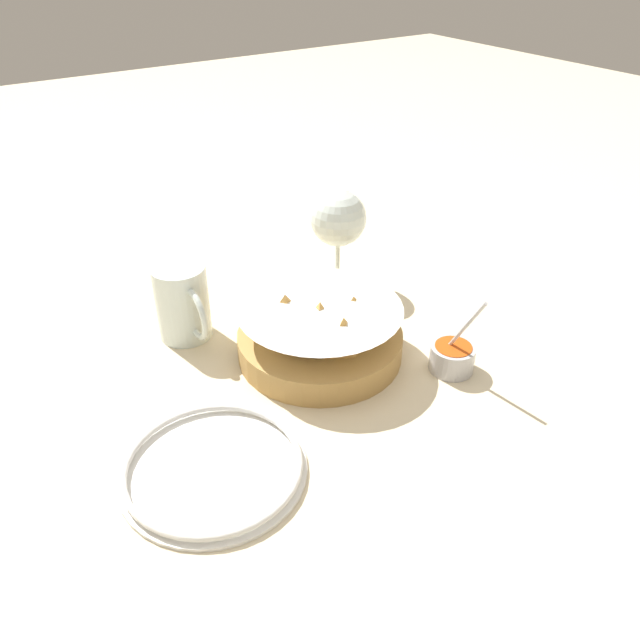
{
  "coord_description": "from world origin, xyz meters",
  "views": [
    {
      "loc": [
        0.58,
        -0.4,
        0.53
      ],
      "look_at": [
        -0.01,
        -0.01,
        0.06
      ],
      "focal_mm": 35.0,
      "sensor_mm": 36.0,
      "label": 1
    }
  ],
  "objects_px": {
    "sauce_cup": "(452,356)",
    "wine_glass": "(338,221)",
    "side_plate": "(213,467)",
    "beer_mug": "(183,305)",
    "food_basket": "(320,333)"
  },
  "relations": [
    {
      "from": "beer_mug",
      "to": "side_plate",
      "type": "bearing_deg",
      "value": -17.79
    },
    {
      "from": "beer_mug",
      "to": "side_plate",
      "type": "distance_m",
      "value": 0.29
    },
    {
      "from": "food_basket",
      "to": "wine_glass",
      "type": "height_order",
      "value": "wine_glass"
    },
    {
      "from": "side_plate",
      "to": "beer_mug",
      "type": "bearing_deg",
      "value": 162.21
    },
    {
      "from": "wine_glass",
      "to": "beer_mug",
      "type": "relative_size",
      "value": 1.35
    },
    {
      "from": "food_basket",
      "to": "beer_mug",
      "type": "relative_size",
      "value": 1.92
    },
    {
      "from": "sauce_cup",
      "to": "food_basket",
      "type": "bearing_deg",
      "value": -134.46
    },
    {
      "from": "wine_glass",
      "to": "food_basket",
      "type": "bearing_deg",
      "value": -41.67
    },
    {
      "from": "sauce_cup",
      "to": "side_plate",
      "type": "xyz_separation_m",
      "value": [
        -0.01,
        -0.35,
        -0.01
      ]
    },
    {
      "from": "wine_glass",
      "to": "side_plate",
      "type": "height_order",
      "value": "wine_glass"
    },
    {
      "from": "sauce_cup",
      "to": "wine_glass",
      "type": "bearing_deg",
      "value": 178.0
    },
    {
      "from": "food_basket",
      "to": "wine_glass",
      "type": "distance_m",
      "value": 0.22
    },
    {
      "from": "sauce_cup",
      "to": "side_plate",
      "type": "relative_size",
      "value": 0.61
    },
    {
      "from": "food_basket",
      "to": "sauce_cup",
      "type": "height_order",
      "value": "sauce_cup"
    },
    {
      "from": "sauce_cup",
      "to": "beer_mug",
      "type": "distance_m",
      "value": 0.39
    }
  ]
}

